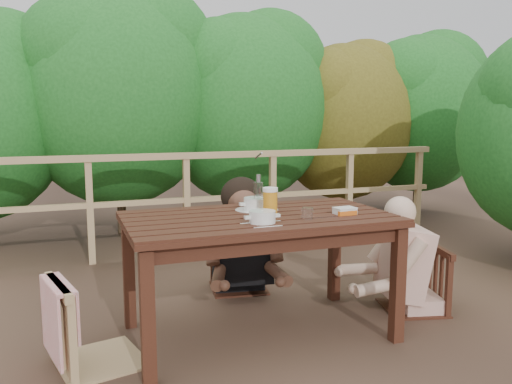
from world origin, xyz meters
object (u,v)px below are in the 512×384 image
object	(u,v)px
bottle	(258,194)
soup_far	(257,205)
tumbler	(307,215)
diner_right	(420,217)
woman	(237,202)
chair_left	(97,281)
beer_glass	(270,202)
butter_tub	(345,212)
chair_far	(238,236)
table	(259,276)
chair_right	(415,251)
soup_near	(262,218)
bread_roll	(265,217)

from	to	relation	value
bottle	soup_far	bearing A→B (deg)	81.26
tumbler	diner_right	bearing A→B (deg)	13.45
woman	soup_far	bearing A→B (deg)	90.78
chair_left	beer_glass	size ratio (longest dim) A/B	5.21
bottle	chair_left	bearing A→B (deg)	-169.89
butter_tub	chair_far	bearing A→B (deg)	104.59
table	chair_far	xyz separation A→B (m)	(0.15, 0.87, 0.05)
chair_right	woman	world-z (taller)	woman
woman	butter_tub	xyz separation A→B (m)	(0.36, -1.03, 0.08)
chair_far	woman	bearing A→B (deg)	98.84
diner_right	butter_tub	xyz separation A→B (m)	(-0.69, -0.17, 0.11)
chair_right	beer_glass	size ratio (longest dim) A/B	4.67
beer_glass	bottle	xyz separation A→B (m)	(-0.03, 0.12, 0.04)
table	soup_near	distance (m)	0.47
woman	tumbler	world-z (taller)	woman
table	woman	size ratio (longest dim) A/B	1.17
chair_left	soup_near	bearing A→B (deg)	-113.36
table	woman	world-z (taller)	woman
chair_far	chair_right	xyz separation A→B (m)	(1.02, -0.85, -0.00)
woman	soup_far	size ratio (longest dim) A/B	4.96
bottle	table	bearing A→B (deg)	-109.61
table	soup_far	distance (m)	0.46
beer_glass	tumbler	xyz separation A→B (m)	(0.14, -0.23, -0.05)
chair_right	bottle	bearing A→B (deg)	-81.07
beer_glass	tumbler	distance (m)	0.27
chair_left	bread_roll	bearing A→B (deg)	-108.85
table	bottle	bearing A→B (deg)	70.39
soup_near	beer_glass	distance (m)	0.27
tumbler	butter_tub	distance (m)	0.30
chair_right	diner_right	bearing A→B (deg)	104.33
chair_right	tumbler	xyz separation A→B (m)	(-0.95, -0.24, 0.37)
chair_right	soup_far	xyz separation A→B (m)	(-1.12, 0.16, 0.37)
chair_left	butter_tub	distance (m)	1.52
diner_right	tumbler	distance (m)	1.02
bread_roll	diner_right	bearing A→B (deg)	7.90
chair_left	chair_far	xyz separation A→B (m)	(1.12, 0.92, -0.04)
table	chair_right	xyz separation A→B (m)	(1.18, 0.02, 0.05)
soup_far	chair_right	bearing A→B (deg)	-8.32
bottle	butter_tub	bearing A→B (deg)	-30.45
soup_far	bread_roll	xyz separation A→B (m)	(-0.07, -0.33, -0.01)
table	beer_glass	distance (m)	0.47
chair_left	woman	bearing A→B (deg)	-63.14
chair_far	bread_roll	xyz separation A→B (m)	(-0.17, -1.02, 0.36)
table	woman	xyz separation A→B (m)	(0.15, 0.89, 0.32)
table	chair_far	world-z (taller)	chair_far
woman	beer_glass	xyz separation A→B (m)	(-0.07, -0.87, 0.15)
chair_right	bottle	world-z (taller)	bottle
chair_right	butter_tub	world-z (taller)	chair_right
chair_right	beer_glass	xyz separation A→B (m)	(-1.10, -0.01, 0.42)
butter_tub	soup_near	bearing A→B (deg)	-177.95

